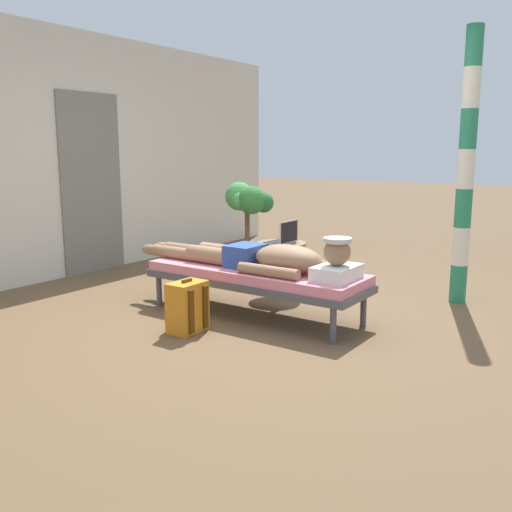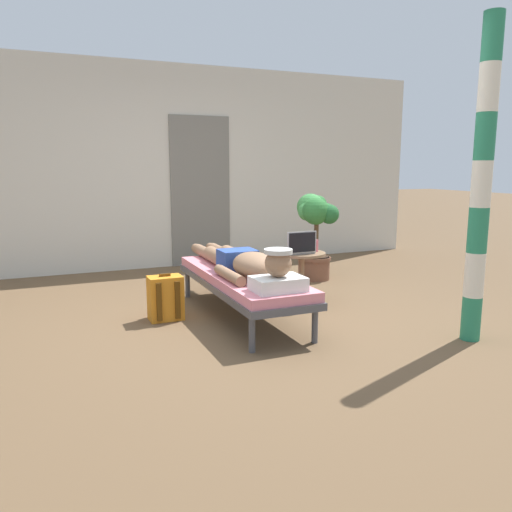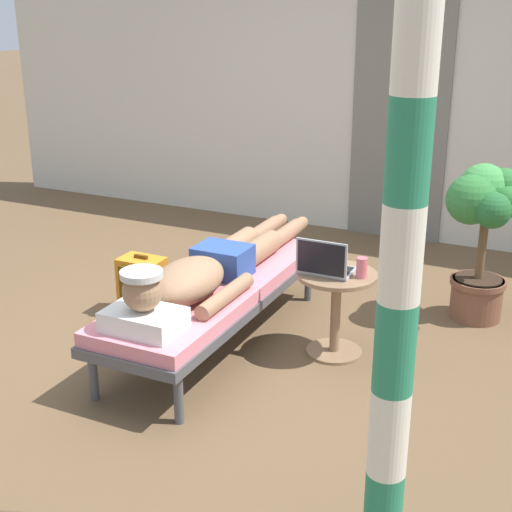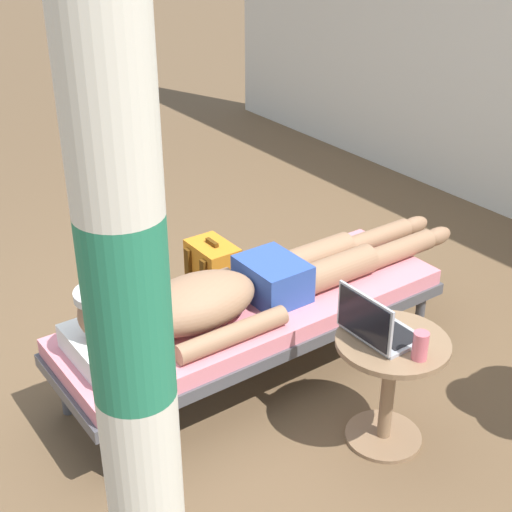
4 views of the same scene
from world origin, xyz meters
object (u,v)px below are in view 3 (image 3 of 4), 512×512
object	(u,v)px
drink_glass	(362,268)
laptop	(325,265)
lounge_chair	(215,292)
porch_post	(402,254)
person_reclining	(207,271)
backpack	(143,286)
potted_plant	(482,223)
side_table	(336,299)

from	to	relation	value
drink_glass	laptop	bearing A→B (deg)	-168.14
lounge_chair	porch_post	world-z (taller)	porch_post
drink_glass	porch_post	distance (m)	1.73
laptop	person_reclining	bearing A→B (deg)	-160.23
person_reclining	backpack	world-z (taller)	person_reclining
backpack	porch_post	world-z (taller)	porch_post
backpack	potted_plant	distance (m)	2.29
side_table	potted_plant	bearing A→B (deg)	53.19
backpack	person_reclining	bearing A→B (deg)	-23.06
lounge_chair	potted_plant	xyz separation A→B (m)	(1.38, 1.08, 0.33)
lounge_chair	potted_plant	size ratio (longest dim) A/B	1.88
backpack	porch_post	bearing A→B (deg)	-35.12
side_table	drink_glass	bearing A→B (deg)	-2.73
backpack	potted_plant	world-z (taller)	potted_plant
person_reclining	potted_plant	xyz separation A→B (m)	(1.38, 1.18, 0.16)
side_table	potted_plant	xyz separation A→B (m)	(0.67, 0.89, 0.32)
side_table	porch_post	distance (m)	1.88
person_reclining	laptop	xyz separation A→B (m)	(0.66, 0.24, 0.06)
person_reclining	side_table	distance (m)	0.79
lounge_chair	laptop	xyz separation A→B (m)	(0.66, 0.14, 0.24)
side_table	porch_post	size ratio (longest dim) A/B	0.21
person_reclining	lounge_chair	bearing A→B (deg)	90.00
backpack	laptop	bearing A→B (deg)	-2.04
side_table	backpack	bearing A→B (deg)	-179.83
person_reclining	drink_glass	xyz separation A→B (m)	(0.87, 0.28, 0.06)
lounge_chair	person_reclining	bearing A→B (deg)	-90.00
lounge_chair	backpack	world-z (taller)	backpack
person_reclining	side_table	xyz separation A→B (m)	(0.72, 0.29, -0.16)
lounge_chair	side_table	world-z (taller)	side_table
drink_glass	porch_post	world-z (taller)	porch_post
lounge_chair	side_table	size ratio (longest dim) A/B	3.76
drink_glass	potted_plant	world-z (taller)	potted_plant
laptop	porch_post	xyz separation A→B (m)	(0.80, -1.44, 0.65)
drink_glass	backpack	xyz separation A→B (m)	(-1.53, 0.00, -0.39)
laptop	drink_glass	world-z (taller)	laptop
person_reclining	porch_post	distance (m)	2.02
lounge_chair	laptop	size ratio (longest dim) A/B	6.34
side_table	backpack	xyz separation A→B (m)	(-1.38, -0.00, -0.16)
drink_glass	porch_post	size ratio (longest dim) A/B	0.05
side_table	porch_post	xyz separation A→B (m)	(0.74, -1.49, 0.88)
laptop	backpack	bearing A→B (deg)	177.96
side_table	lounge_chair	bearing A→B (deg)	-165.09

